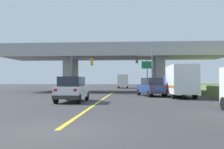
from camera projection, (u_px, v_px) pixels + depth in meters
The scene contains 10 objects.
ground at pixel (114, 91), 38.89m from camera, with size 160.00×160.00×0.00m, color #353538.
overpass_bridge at pixel (114, 58), 39.02m from camera, with size 34.02×8.04×7.28m.
lane_divider_stripe at pixel (102, 100), 22.11m from camera, with size 0.20×27.54×0.01m, color yellow.
suv_lead at pixel (72, 89), 19.79m from camera, with size 1.98×4.64×2.02m.
suv_crossing at pixel (151, 87), 26.96m from camera, with size 3.02×5.07×2.02m.
box_truck at pixel (180, 81), 24.96m from camera, with size 2.33×7.13×3.22m.
traffic_signal_nearside at pixel (147, 67), 33.16m from camera, with size 2.33×0.36×5.81m.
traffic_signal_farside at pixel (79, 68), 33.71m from camera, with size 3.03×0.36×5.28m.
highway_sign at pixel (147, 69), 35.17m from camera, with size 1.67×0.17×4.67m.
semi_truck_distant at pixel (123, 81), 56.99m from camera, with size 2.33×6.83×3.10m.
Camera 1 is at (2.50, -8.26, 1.70)m, focal length 39.30 mm.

